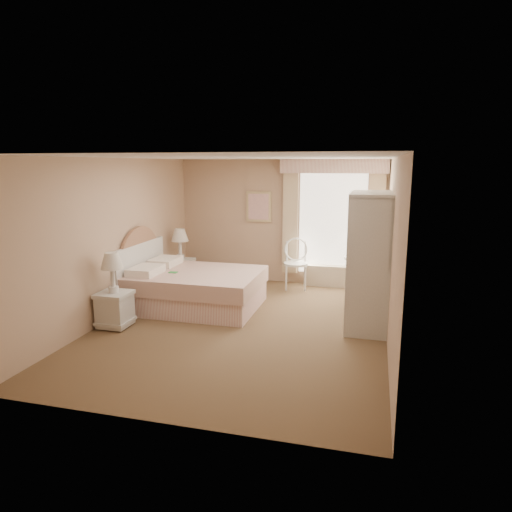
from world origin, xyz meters
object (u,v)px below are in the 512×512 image
(bed, at_px, (191,287))
(nightstand_far, at_px, (181,265))
(round_table, at_px, (366,272))
(armoire, at_px, (369,272))
(nightstand_near, at_px, (114,300))
(cafe_chair, at_px, (296,259))

(bed, distance_m, nightstand_far, 1.41)
(nightstand_far, distance_m, round_table, 3.60)
(round_table, bearing_deg, bed, -159.86)
(armoire, bearing_deg, bed, 176.70)
(bed, bearing_deg, nightstand_far, 120.79)
(bed, xyz_separation_m, nightstand_far, (-0.72, 1.21, 0.08))
(nightstand_near, height_order, nightstand_far, nightstand_far)
(bed, relative_size, round_table, 2.62)
(nightstand_near, distance_m, nightstand_far, 2.42)
(nightstand_near, bearing_deg, armoire, 15.92)
(nightstand_far, bearing_deg, cafe_chair, 11.88)
(bed, height_order, cafe_chair, bed)
(cafe_chair, distance_m, armoire, 2.34)
(bed, bearing_deg, cafe_chair, 47.88)
(cafe_chair, bearing_deg, nightstand_far, -178.51)
(cafe_chair, bearing_deg, round_table, -35.21)
(bed, xyz_separation_m, round_table, (2.87, 1.05, 0.19))
(round_table, height_order, cafe_chair, cafe_chair)
(nightstand_near, xyz_separation_m, round_table, (3.59, 2.26, 0.12))
(nightstand_near, relative_size, nightstand_far, 0.98)
(nightstand_near, bearing_deg, nightstand_far, 90.00)
(round_table, distance_m, armoire, 1.26)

